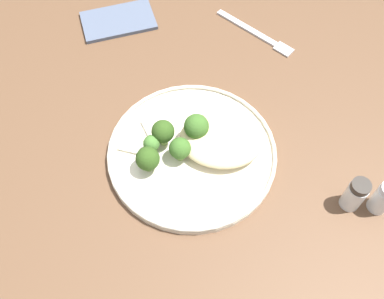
{
  "coord_description": "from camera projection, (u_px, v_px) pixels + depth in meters",
  "views": [
    {
      "loc": [
        -0.03,
        0.35,
        1.4
      ],
      "look_at": [
        0.02,
        -0.04,
        0.76
      ],
      "focal_mm": 41.62,
      "sensor_mm": 36.0,
      "label": 1
    }
  ],
  "objects": [
    {
      "name": "broccoli_floret_beside_noodles",
      "position": [
        196.0,
        127.0,
        0.74
      ],
      "size": [
        0.04,
        0.04,
        0.06
      ],
      "color": "#89A356",
      "rests_on": "dinner_plate"
    },
    {
      "name": "dinner_plate",
      "position": [
        192.0,
        153.0,
        0.76
      ],
      "size": [
        0.29,
        0.29,
        0.02
      ],
      "color": "beige",
      "rests_on": "wooden_dining_table"
    },
    {
      "name": "onion_sliver_short_strip",
      "position": [
        130.0,
        151.0,
        0.76
      ],
      "size": [
        0.04,
        0.01,
        0.0
      ],
      "primitive_type": "cube",
      "rotation": [
        0.0,
        0.0,
        6.15
      ],
      "color": "silver",
      "rests_on": "dinner_plate"
    },
    {
      "name": "noodle_bed",
      "position": [
        221.0,
        140.0,
        0.75
      ],
      "size": [
        0.14,
        0.11,
        0.04
      ],
      "color": "beige",
      "rests_on": "dinner_plate"
    },
    {
      "name": "dinner_fork",
      "position": [
        257.0,
        34.0,
        0.92
      ],
      "size": [
        0.17,
        0.12,
        0.0
      ],
      "color": "silver",
      "rests_on": "wooden_dining_table"
    },
    {
      "name": "ground",
      "position": [
        198.0,
        287.0,
        1.38
      ],
      "size": [
        6.0,
        6.0,
        0.0
      ],
      "primitive_type": "plane",
      "color": "#2D2B28"
    },
    {
      "name": "broccoli_floret_front_edge",
      "position": [
        148.0,
        158.0,
        0.72
      ],
      "size": [
        0.04,
        0.04,
        0.05
      ],
      "color": "#89A356",
      "rests_on": "dinner_plate"
    },
    {
      "name": "broccoli_floret_left_leaning",
      "position": [
        163.0,
        132.0,
        0.74
      ],
      "size": [
        0.04,
        0.04,
        0.05
      ],
      "color": "#89A356",
      "rests_on": "dinner_plate"
    },
    {
      "name": "onion_sliver_pale_crescent",
      "position": [
        148.0,
        131.0,
        0.78
      ],
      "size": [
        0.03,
        0.05,
        0.0
      ],
      "primitive_type": "cube",
      "rotation": [
        0.0,
        0.0,
        5.29
      ],
      "color": "silver",
      "rests_on": "dinner_plate"
    },
    {
      "name": "folded_napkin",
      "position": [
        118.0,
        21.0,
        0.94
      ],
      "size": [
        0.17,
        0.14,
        0.01
      ],
      "primitive_type": "cube",
      "rotation": [
        0.0,
        0.0,
        0.42
      ],
      "color": "#4C566B",
      "rests_on": "wooden_dining_table"
    },
    {
      "name": "pepper_shaker",
      "position": [
        355.0,
        194.0,
        0.69
      ],
      "size": [
        0.03,
        0.03,
        0.07
      ],
      "color": "white",
      "rests_on": "wooden_dining_table"
    },
    {
      "name": "seared_scallop_left_edge",
      "position": [
        224.0,
        122.0,
        0.78
      ],
      "size": [
        0.03,
        0.03,
        0.02
      ],
      "color": "#E5C689",
      "rests_on": "dinner_plate"
    },
    {
      "name": "seared_scallop_half_hidden",
      "position": [
        213.0,
        138.0,
        0.77
      ],
      "size": [
        0.03,
        0.03,
        0.01
      ],
      "color": "#E5C689",
      "rests_on": "dinner_plate"
    },
    {
      "name": "seared_scallop_right_edge",
      "position": [
        229.0,
        150.0,
        0.75
      ],
      "size": [
        0.04,
        0.04,
        0.01
      ],
      "color": "beige",
      "rests_on": "dinner_plate"
    },
    {
      "name": "wooden_dining_table",
      "position": [
        201.0,
        197.0,
        0.82
      ],
      "size": [
        1.4,
        1.0,
        0.74
      ],
      "color": "brown",
      "rests_on": "ground"
    },
    {
      "name": "broccoli_floret_center_pile",
      "position": [
        180.0,
        149.0,
        0.73
      ],
      "size": [
        0.04,
        0.04,
        0.05
      ],
      "color": "#7A994C",
      "rests_on": "dinner_plate"
    },
    {
      "name": "salt_shaker",
      "position": [
        384.0,
        198.0,
        0.69
      ],
      "size": [
        0.03,
        0.03,
        0.07
      ],
      "color": "white",
      "rests_on": "wooden_dining_table"
    },
    {
      "name": "seared_scallop_rear_pale",
      "position": [
        234.0,
        131.0,
        0.77
      ],
      "size": [
        0.03,
        0.03,
        0.02
      ],
      "color": "#E5C689",
      "rests_on": "dinner_plate"
    },
    {
      "name": "broccoli_floret_split_head",
      "position": [
        152.0,
        144.0,
        0.74
      ],
      "size": [
        0.03,
        0.03,
        0.04
      ],
      "color": "#89A356",
      "rests_on": "dinner_plate"
    }
  ]
}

